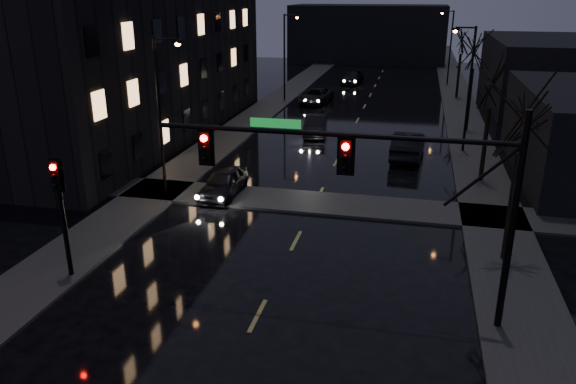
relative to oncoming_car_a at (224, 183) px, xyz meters
The scene contains 21 objects.
sidewalk_left 16.82m from the oncoming_car_a, 102.67° to the left, with size 3.00×140.00×0.12m, color #2D2D2B.
sidewalk_right 21.13m from the oncoming_car_a, 50.93° to the left, with size 3.00×140.00×0.12m, color #2D2D2B.
sidewalk_cross 4.86m from the oncoming_car_a, ahead, with size 40.00×3.00×0.12m, color #2D2D2B.
apartment_block 17.16m from the oncoming_car_a, 135.71° to the left, with size 12.00×30.00×12.00m, color black.
commercial_right_far 36.68m from the oncoming_car_a, 53.42° to the left, with size 12.00×18.00×6.00m, color black.
far_block 59.52m from the oncoming_car_a, 88.25° to the left, with size 22.00×10.00×8.00m, color black.
signal_mast 13.58m from the oncoming_car_a, 47.95° to the right, with size 11.11×0.41×7.00m.
signal_pole_left 10.24m from the oncoming_car_a, 105.62° to the right, with size 0.35×0.41×4.53m.
tree_near 15.04m from the oncoming_car_a, 19.20° to the right, with size 3.52×3.52×8.08m.
tree_mid_a 15.16m from the oncoming_car_a, 22.22° to the left, with size 3.30×3.30×7.58m.
tree_mid_b 22.63m from the oncoming_car_a, 52.78° to the left, with size 3.74×3.74×8.59m.
tree_far 34.48m from the oncoming_car_a, 67.18° to the left, with size 3.43×3.43×7.88m.
streetlight_l_near 4.95m from the oncoming_car_a, 167.76° to the right, with size 1.53×0.28×8.00m.
streetlight_l_far 26.85m from the oncoming_car_a, 95.99° to the left, with size 1.53×0.28×8.00m.
streetlight_r_mid 17.32m from the oncoming_car_a, 42.60° to the left, with size 1.53×0.28×8.00m.
streetlight_r_far 41.50m from the oncoming_car_a, 72.53° to the left, with size 1.53×0.28×8.00m.
oncoming_car_a is the anchor object (origin of this frame).
oncoming_car_b 13.90m from the oncoming_car_a, 80.36° to the left, with size 1.55×4.43×1.46m, color black.
oncoming_car_c 25.75m from the oncoming_car_a, 89.54° to the left, with size 2.31×5.01×1.39m, color black.
oncoming_car_d 38.07m from the oncoming_car_a, 86.78° to the left, with size 2.01×4.94×1.44m, color black.
lead_car 12.93m from the oncoming_car_a, 45.30° to the left, with size 1.79×5.12×1.69m, color black.
Camera 1 is at (4.54, -7.35, 10.11)m, focal length 35.00 mm.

